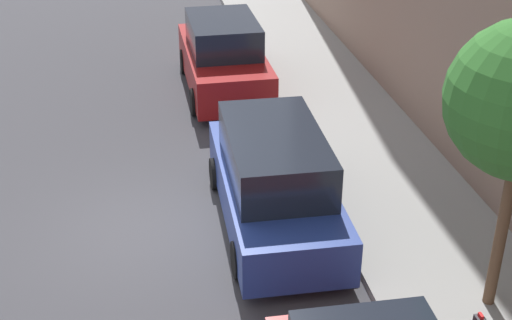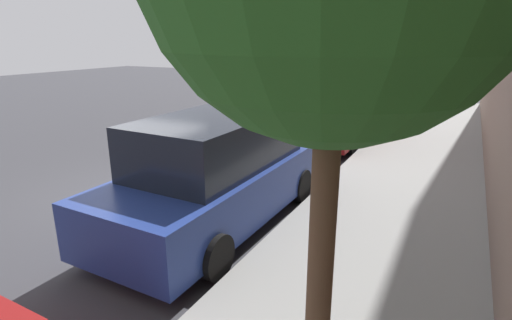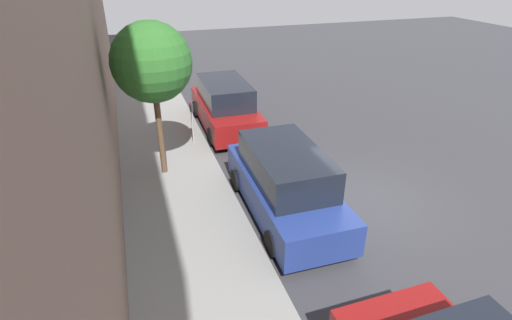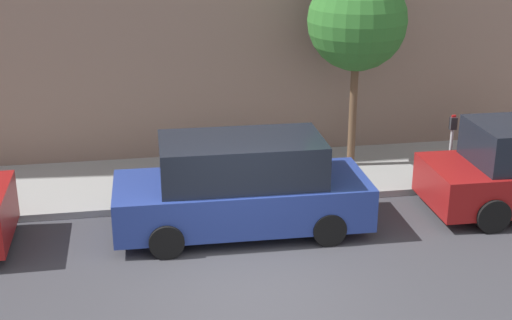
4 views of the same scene
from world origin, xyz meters
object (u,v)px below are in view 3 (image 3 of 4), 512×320
Objects in this scene: parking_meter_near at (192,118)px; street_tree at (152,63)px; parked_minivan_second at (285,183)px; parked_minivan_nearest at (225,106)px.

street_tree reaches higher than parking_meter_near.
parked_minivan_second reaches higher than parking_meter_near.
parking_meter_near is at bearing 41.03° from parked_minivan_nearest.
parking_meter_near is 0.33× the size of street_tree.
parked_minivan_second is (0.00, 6.33, 0.00)m from parked_minivan_nearest.
parking_meter_near is at bearing -72.79° from parked_minivan_second.
parked_minivan_second is at bearing 107.21° from parking_meter_near.
parked_minivan_nearest is at bearing -130.95° from street_tree.
parked_minivan_second is 4.95m from street_tree.
parked_minivan_nearest and parked_minivan_second have the same top height.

